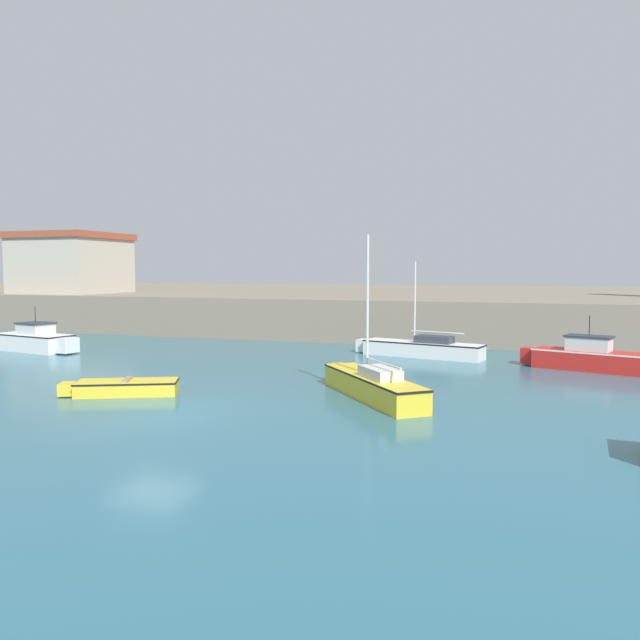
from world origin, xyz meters
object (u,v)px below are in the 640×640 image
at_px(sailboat_yellow_2, 372,384).
at_px(harbor_shed_near_wharf, 72,263).
at_px(motorboat_red_3, 591,357).
at_px(sailboat_white_6, 421,348).
at_px(dinghy_yellow_5, 124,387).
at_px(motorboat_white_1, 36,340).

xyz_separation_m(sailboat_yellow_2, harbor_shed_near_wharf, (-29.83, 20.09, 4.59)).
height_order(sailboat_yellow_2, harbor_shed_near_wharf, harbor_shed_near_wharf).
bearing_deg(motorboat_red_3, sailboat_white_6, 166.04).
bearing_deg(motorboat_red_3, harbor_shed_near_wharf, 163.74).
distance_m(sailboat_white_6, harbor_shed_near_wharf, 31.42).
xyz_separation_m(motorboat_red_3, dinghy_yellow_5, (-16.53, -11.41, -0.31)).
xyz_separation_m(motorboat_white_1, harbor_shed_near_wharf, (-8.93, 13.59, 4.48)).
relative_size(motorboat_white_1, harbor_shed_near_wharf, 0.77).
xyz_separation_m(motorboat_white_1, sailboat_yellow_2, (20.89, -6.49, -0.11)).
relative_size(motorboat_red_3, harbor_shed_near_wharf, 0.80).
height_order(sailboat_yellow_2, motorboat_red_3, sailboat_yellow_2).
height_order(motorboat_white_1, harbor_shed_near_wharf, harbor_shed_near_wharf).
bearing_deg(sailboat_white_6, motorboat_red_3, -13.96).
bearing_deg(sailboat_yellow_2, dinghy_yellow_5, -165.02).
bearing_deg(sailboat_yellow_2, harbor_shed_near_wharf, 146.04).
relative_size(sailboat_white_6, harbor_shed_near_wharf, 0.94).
relative_size(motorboat_white_1, dinghy_yellow_5, 1.37).
distance_m(sailboat_yellow_2, harbor_shed_near_wharf, 36.25).
bearing_deg(harbor_shed_near_wharf, motorboat_white_1, -56.68).
bearing_deg(motorboat_red_3, sailboat_yellow_2, -130.90).
xyz_separation_m(motorboat_white_1, dinghy_yellow_5, (12.24, -8.81, -0.33)).
xyz_separation_m(sailboat_yellow_2, motorboat_red_3, (7.88, 9.09, 0.09)).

